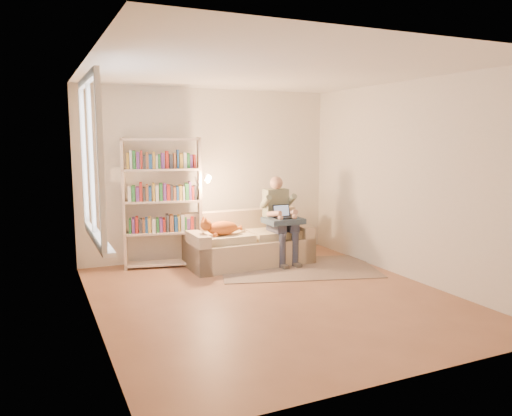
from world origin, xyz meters
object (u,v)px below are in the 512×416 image
sofa (248,245)px  cat (223,227)px  person (279,215)px  laptop (279,215)px  bookshelf (163,196)px

sofa → cat: sofa is taller
person → laptop: person is taller
person → cat: person is taller
cat → bookshelf: 0.98m
sofa → laptop: laptop is taller
sofa → bookshelf: (-1.18, 0.35, 0.75)m
cat → bookshelf: bookshelf is taller
person → bookshelf: 1.73m
sofa → cat: bearing=-165.3°
sofa → person: size_ratio=1.41×
person → cat: bearing=178.3°
cat → laptop: size_ratio=2.56×
sofa → cat: (-0.44, -0.12, 0.32)m
laptop → bookshelf: bearing=158.8°
cat → bookshelf: size_ratio=0.37×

